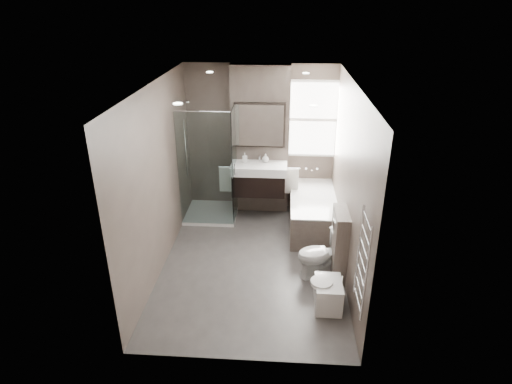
# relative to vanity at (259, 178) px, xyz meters

# --- Properties ---
(room) EXTENTS (2.70, 3.90, 2.70)m
(room) POSITION_rel_vanity_xyz_m (0.00, -1.43, 0.56)
(room) COLOR #44413F
(room) RESTS_ON ground
(vanity_pier) EXTENTS (1.00, 0.25, 2.60)m
(vanity_pier) POSITION_rel_vanity_xyz_m (0.00, 0.35, 0.56)
(vanity_pier) COLOR #564B44
(vanity_pier) RESTS_ON ground
(vanity) EXTENTS (0.95, 0.47, 0.66)m
(vanity) POSITION_rel_vanity_xyz_m (0.00, 0.00, 0.00)
(vanity) COLOR black
(vanity) RESTS_ON vanity_pier
(mirror_cabinet) EXTENTS (0.86, 0.08, 0.76)m
(mirror_cabinet) POSITION_rel_vanity_xyz_m (0.00, 0.19, 0.89)
(mirror_cabinet) COLOR black
(mirror_cabinet) RESTS_ON vanity_pier
(towel_left) EXTENTS (0.24, 0.06, 0.44)m
(towel_left) POSITION_rel_vanity_xyz_m (-0.56, -0.02, -0.02)
(towel_left) COLOR silver
(towel_left) RESTS_ON vanity_pier
(towel_right) EXTENTS (0.24, 0.06, 0.44)m
(towel_right) POSITION_rel_vanity_xyz_m (0.56, -0.02, -0.02)
(towel_right) COLOR silver
(towel_right) RESTS_ON vanity_pier
(shower_enclosure) EXTENTS (0.90, 0.90, 2.00)m
(shower_enclosure) POSITION_rel_vanity_xyz_m (-0.75, -0.08, -0.25)
(shower_enclosure) COLOR white
(shower_enclosure) RESTS_ON ground
(bathtub) EXTENTS (0.75, 1.60, 0.57)m
(bathtub) POSITION_rel_vanity_xyz_m (0.92, -0.33, -0.43)
(bathtub) COLOR #564B44
(bathtub) RESTS_ON ground
(window) EXTENTS (0.98, 0.06, 1.33)m
(window) POSITION_rel_vanity_xyz_m (0.90, 0.45, 0.93)
(window) COLOR white
(window) RESTS_ON room
(toilet) EXTENTS (0.75, 0.56, 0.68)m
(toilet) POSITION_rel_vanity_xyz_m (0.97, -1.69, -0.40)
(toilet) COLOR white
(toilet) RESTS_ON ground
(cistern_box) EXTENTS (0.19, 0.55, 1.00)m
(cistern_box) POSITION_rel_vanity_xyz_m (1.21, -1.68, -0.24)
(cistern_box) COLOR #564B44
(cistern_box) RESTS_ON ground
(bidet) EXTENTS (0.40, 0.46, 0.48)m
(bidet) POSITION_rel_vanity_xyz_m (1.01, -2.37, -0.55)
(bidet) COLOR white
(bidet) RESTS_ON ground
(towel_radiator) EXTENTS (0.03, 0.49, 1.10)m
(towel_radiator) POSITION_rel_vanity_xyz_m (1.25, -3.03, 0.38)
(towel_radiator) COLOR silver
(towel_radiator) RESTS_ON room
(soap_bottle_a) EXTENTS (0.08, 0.08, 0.17)m
(soap_bottle_a) POSITION_rel_vanity_xyz_m (-0.25, 0.07, 0.34)
(soap_bottle_a) COLOR white
(soap_bottle_a) RESTS_ON vanity
(soap_bottle_b) EXTENTS (0.12, 0.12, 0.15)m
(soap_bottle_b) POSITION_rel_vanity_xyz_m (0.11, 0.12, 0.33)
(soap_bottle_b) COLOR white
(soap_bottle_b) RESTS_ON vanity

